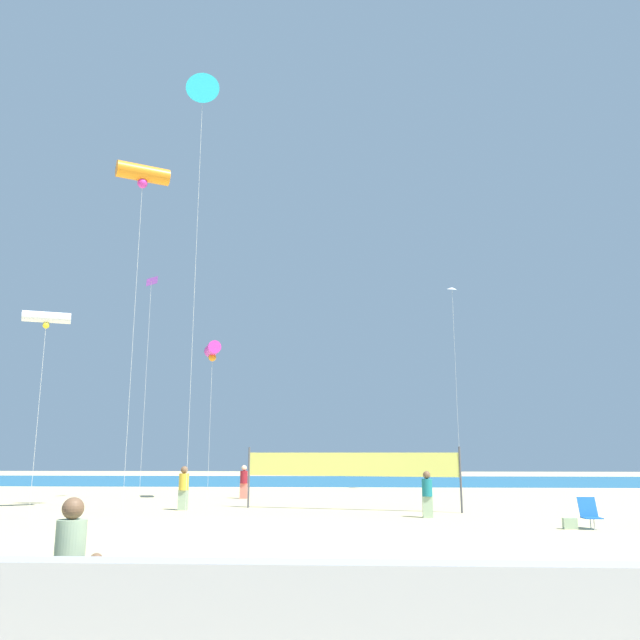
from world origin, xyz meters
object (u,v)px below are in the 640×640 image
Objects in this scene: beach_handbag at (570,524)px; kite_orange_tube at (143,174)px; kite_magenta_tube at (213,350)px; folding_beach_chair at (589,512)px; beachgoer_maroon_shirt at (244,481)px; volleyball_net at (350,467)px; mother_figure at (69,560)px; kite_white_tube at (47,318)px; beachgoer_mustard_shirt at (184,487)px; beachgoer_teal_shirt at (427,493)px; toddler_figure at (94,591)px; kite_white_diamond at (452,294)px; kite_violet_diamond at (151,283)px; kite_cyan_delta at (203,91)px.

kite_orange_tube is (-14.30, 2.95, 12.59)m from beach_handbag.
kite_magenta_tube is (-13.10, 10.80, 6.94)m from beach_handbag.
folding_beach_chair reaches higher than beach_handbag.
volleyball_net is (5.18, -6.06, 0.80)m from beachgoer_maroon_shirt.
mother_figure is 4.13× the size of beach_handbag.
beach_handbag is 18.59m from kite_white_tube.
beachgoer_mustard_shirt is 0.20× the size of volleyball_net.
beachgoer_teal_shirt is 13.64m from kite_magenta_tube.
volleyball_net reaches higher than beachgoer_mustard_shirt.
beachgoer_teal_shirt is 0.19× the size of volleyball_net.
kite_white_diamond reaches higher than toddler_figure.
beachgoer_mustard_shirt reaches higher than beach_handbag.
kite_white_diamond reaches higher than kite_white_tube.
kite_violet_diamond is at bearing 81.83° from kite_white_tube.
volleyball_net reaches higher than beachgoer_maroon_shirt.
kite_magenta_tube is at bearing 97.16° from kite_cyan_delta.
beachgoer_teal_shirt is 15.92m from kite_orange_tube.
toddler_figure is 0.58× the size of beachgoer_mustard_shirt.
beachgoer_mustard_shirt reaches higher than beachgoer_teal_shirt.
kite_white_diamond is (3.51, 14.51, 10.66)m from beachgoer_teal_shirt.
kite_white_tube is at bearing -160.81° from volleyball_net.
kite_violet_diamond is (-16.08, 9.93, 10.12)m from beach_handbag.
kite_violet_diamond is at bearing 120.05° from kite_cyan_delta.
kite_orange_tube reaches higher than volleyball_net.
kite_orange_tube is (-7.89, -2.93, 11.11)m from volleyball_net.
mother_figure is at bearing -63.30° from beachgoer_maroon_shirt.
kite_violet_diamond reaches higher than kite_white_tube.
beachgoer_teal_shirt is 16.97m from kite_violet_diamond.
kite_cyan_delta reaches higher than toddler_figure.
kite_white_diamond is (11.35, 5.68, 10.65)m from beachgoer_maroon_shirt.
beachgoer_mustard_shirt reaches higher than toddler_figure.
toddler_figure is 15.37m from folding_beach_chair.
kite_white_tube is (-4.34, -3.40, 6.02)m from beachgoer_mustard_shirt.
beachgoer_teal_shirt is at bearing 38.12° from beachgoer_mustard_shirt.
kite_orange_tube reaches higher than beachgoer_mustard_shirt.
kite_white_diamond is 23.42m from kite_white_tube.
kite_magenta_tube reaches higher than volleyball_net.
kite_white_diamond reaches higher than kite_violet_diamond.
beach_handbag is at bearing -42.50° from volleyball_net.
toddler_figure is at bearing -80.72° from kite_magenta_tube.
beachgoer_teal_shirt is at bearing -0.02° from kite_cyan_delta.
beach_handbag is 0.03× the size of kite_orange_tube.
mother_figure is at bearing -101.12° from volleyball_net.
kite_violet_diamond is at bearing 148.30° from beach_handbag.
beachgoer_teal_shirt is 17.66m from kite_cyan_delta.
kite_cyan_delta is at bearing -59.95° from kite_violet_diamond.
kite_magenta_tube is at bearing -120.61° from beachgoer_maroon_shirt.
beachgoer_teal_shirt is 5.31m from folding_beach_chair.
beachgoer_mustard_shirt is (-9.11, 2.42, 0.06)m from beachgoer_teal_shirt.
beachgoer_teal_shirt is (6.07, 14.54, -0.04)m from mother_figure.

